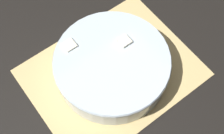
# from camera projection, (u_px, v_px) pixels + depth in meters

# --- Properties ---
(ground_plane) EXTENTS (6.00, 6.00, 0.00)m
(ground_plane) POSITION_uv_depth(u_px,v_px,m) (112.00, 73.00, 0.85)
(ground_plane) COLOR black
(bamboo_mat_center) EXTENTS (0.44, 0.35, 0.01)m
(bamboo_mat_center) POSITION_uv_depth(u_px,v_px,m) (112.00, 72.00, 0.85)
(bamboo_mat_center) COLOR #D6B775
(bamboo_mat_center) RESTS_ON ground_plane
(fruit_salad_bowl) EXTENTS (0.30, 0.30, 0.08)m
(fruit_salad_bowl) POSITION_uv_depth(u_px,v_px,m) (112.00, 65.00, 0.81)
(fruit_salad_bowl) COLOR silver
(fruit_salad_bowl) RESTS_ON bamboo_mat_center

